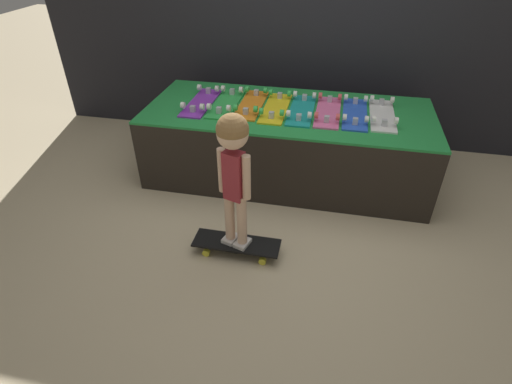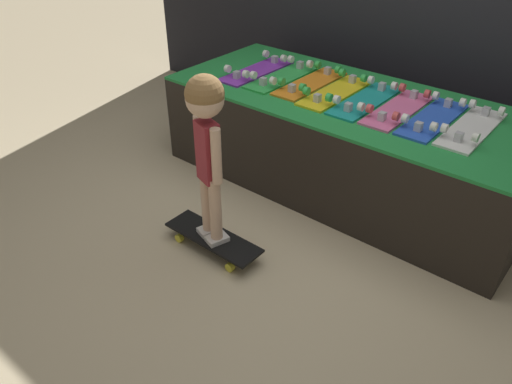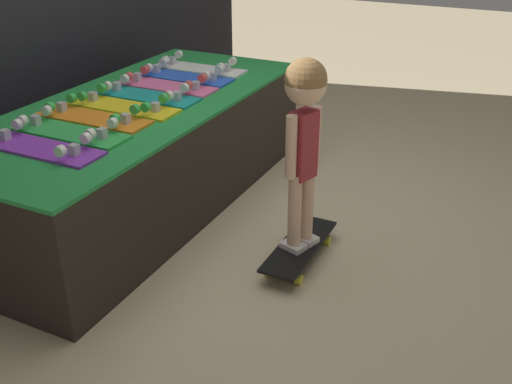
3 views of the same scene
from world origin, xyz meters
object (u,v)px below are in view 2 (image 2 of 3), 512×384
Objects in this scene: skateboard_purple_on_rack at (256,70)px; child at (207,130)px; skateboard_teal_on_rack at (365,100)px; skateboard_yellow_on_rack at (335,91)px; skateboard_pink_on_rack at (398,108)px; skateboard_orange_on_rack at (310,82)px; skateboard_green_on_rack at (282,76)px; skateboard_on_floor at (213,239)px; skateboard_white_on_rack at (472,127)px; skateboard_blue_on_rack at (433,118)px.

skateboard_purple_on_rack is 0.67× the size of child.
skateboard_teal_on_rack is 0.67× the size of child.
skateboard_pink_on_rack is (0.44, 0.01, 0.00)m from skateboard_yellow_on_rack.
skateboard_purple_on_rack is 1.00× the size of skateboard_orange_on_rack.
skateboard_green_on_rack is 1.00× the size of skateboard_teal_on_rack.
skateboard_purple_on_rack is 1.00× the size of skateboard_yellow_on_rack.
skateboard_yellow_on_rack is at bearing 85.95° from skateboard_on_floor.
child is (-0.97, -1.16, 0.12)m from skateboard_white_on_rack.
skateboard_teal_on_rack reaches higher than skateboard_on_floor.
skateboard_white_on_rack is at bearing 3.21° from skateboard_pink_on_rack.
skateboard_pink_on_rack is (0.67, -0.02, 0.00)m from skateboard_orange_on_rack.
skateboard_on_floor is (0.36, -1.13, -0.59)m from skateboard_green_on_rack.
skateboard_orange_on_rack is at bearing 179.06° from skateboard_blue_on_rack.
skateboard_blue_on_rack is (0.44, 0.02, 0.00)m from skateboard_teal_on_rack.
skateboard_teal_on_rack is 0.44m from skateboard_blue_on_rack.
skateboard_teal_on_rack is at bearing 0.55° from skateboard_yellow_on_rack.
skateboard_green_on_rack is at bearing 4.77° from skateboard_purple_on_rack.
skateboard_white_on_rack is (0.89, 0.04, 0.00)m from skateboard_yellow_on_rack.
skateboard_green_on_rack is at bearing 179.32° from skateboard_yellow_on_rack.
skateboard_yellow_on_rack is 1.00× the size of skateboard_pink_on_rack.
skateboard_orange_on_rack is at bearing 114.48° from child.
skateboard_purple_on_rack is 1.00× the size of skateboard_white_on_rack.
skateboard_blue_on_rack and skateboard_white_on_rack have the same top height.
skateboard_white_on_rack is at bearing 4.77° from skateboard_blue_on_rack.
skateboard_pink_on_rack and skateboard_white_on_rack have the same top height.
skateboard_pink_on_rack is 1.26m from child.
skateboard_on_floor is (-0.52, -1.14, -0.59)m from skateboard_pink_on_rack.
skateboard_purple_on_rack is 0.45m from skateboard_orange_on_rack.
skateboard_green_on_rack is at bearing -179.38° from skateboard_blue_on_rack.
skateboard_purple_on_rack is 1.00× the size of skateboard_blue_on_rack.
skateboard_purple_on_rack is at bearing -178.86° from skateboard_yellow_on_rack.
skateboard_white_on_rack is at bearing 1.32° from skateboard_green_on_rack.
skateboard_purple_on_rack is at bearing -174.20° from skateboard_orange_on_rack.
skateboard_purple_on_rack is 1.00× the size of skateboard_teal_on_rack.
skateboard_yellow_on_rack and skateboard_blue_on_rack have the same top height.
skateboard_purple_on_rack is 1.00× the size of skateboard_pink_on_rack.
skateboard_yellow_on_rack and skateboard_teal_on_rack have the same top height.
skateboard_on_floor is (-0.08, -1.12, -0.59)m from skateboard_yellow_on_rack.
skateboard_white_on_rack is (0.67, 0.03, 0.00)m from skateboard_teal_on_rack.
skateboard_blue_on_rack is 1.00× the size of skateboard_white_on_rack.
skateboard_green_on_rack is 1.11m from skateboard_blue_on_rack.
skateboard_orange_on_rack is 0.89m from skateboard_blue_on_rack.
child is (0.59, -1.11, 0.12)m from skateboard_purple_on_rack.
skateboard_orange_on_rack is 1.00× the size of skateboard_pink_on_rack.
skateboard_on_floor is (0.59, -1.11, -0.59)m from skateboard_purple_on_rack.
skateboard_green_on_rack is at bearing -178.68° from skateboard_white_on_rack.
child reaches higher than skateboard_orange_on_rack.
skateboard_white_on_rack is 1.62m from skateboard_on_floor.
skateboard_green_on_rack and skateboard_teal_on_rack have the same top height.
skateboard_teal_on_rack is at bearing -3.83° from skateboard_orange_on_rack.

